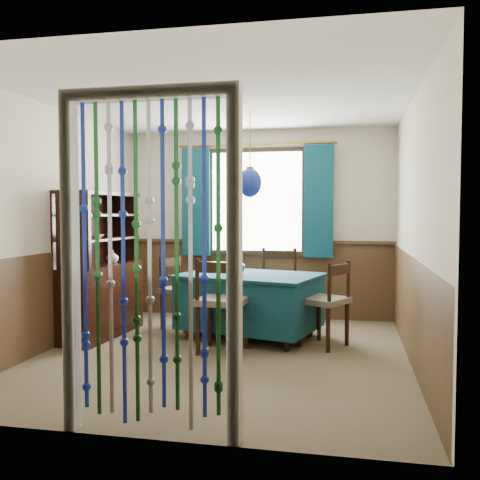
% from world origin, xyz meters
% --- Properties ---
extents(floor, '(4.00, 4.00, 0.00)m').
position_xyz_m(floor, '(0.00, 0.00, 0.00)').
color(floor, brown).
rests_on(floor, ground).
extents(ceiling, '(4.00, 4.00, 0.00)m').
position_xyz_m(ceiling, '(0.00, 0.00, 2.50)').
color(ceiling, silver).
rests_on(ceiling, ground).
extents(wall_back, '(3.60, 0.00, 3.60)m').
position_xyz_m(wall_back, '(0.00, 2.00, 1.25)').
color(wall_back, beige).
rests_on(wall_back, ground).
extents(wall_front, '(3.60, 0.00, 3.60)m').
position_xyz_m(wall_front, '(0.00, -2.00, 1.25)').
color(wall_front, beige).
rests_on(wall_front, ground).
extents(wall_left, '(0.00, 4.00, 4.00)m').
position_xyz_m(wall_left, '(-1.80, 0.00, 1.25)').
color(wall_left, beige).
rests_on(wall_left, ground).
extents(wall_right, '(0.00, 4.00, 4.00)m').
position_xyz_m(wall_right, '(1.80, 0.00, 1.25)').
color(wall_right, beige).
rests_on(wall_right, ground).
extents(wainscot_back, '(3.60, 0.00, 3.60)m').
position_xyz_m(wainscot_back, '(0.00, 1.99, 0.50)').
color(wainscot_back, '#47301B').
rests_on(wainscot_back, ground).
extents(wainscot_front, '(3.60, 0.00, 3.60)m').
position_xyz_m(wainscot_front, '(0.00, -1.99, 0.50)').
color(wainscot_front, '#47301B').
rests_on(wainscot_front, ground).
extents(wainscot_left, '(0.00, 4.00, 4.00)m').
position_xyz_m(wainscot_left, '(-1.79, 0.00, 0.50)').
color(wainscot_left, '#47301B').
rests_on(wainscot_left, ground).
extents(wainscot_right, '(0.00, 4.00, 4.00)m').
position_xyz_m(wainscot_right, '(1.79, 0.00, 0.50)').
color(wainscot_right, '#47301B').
rests_on(wainscot_right, ground).
extents(window, '(1.32, 0.12, 1.42)m').
position_xyz_m(window, '(0.00, 1.95, 1.55)').
color(window, black).
rests_on(window, wall_back).
extents(doorway, '(1.16, 0.12, 2.18)m').
position_xyz_m(doorway, '(0.00, -1.94, 1.05)').
color(doorway, silver).
rests_on(doorway, ground).
extents(dining_table, '(1.71, 1.39, 0.72)m').
position_xyz_m(dining_table, '(0.13, 0.78, 0.42)').
color(dining_table, '#0E3A4A').
rests_on(dining_table, floor).
extents(chair_near, '(0.50, 0.48, 0.96)m').
position_xyz_m(chair_near, '(-0.03, 0.09, 0.51)').
color(chair_near, black).
rests_on(chair_near, floor).
extents(chair_far, '(0.48, 0.45, 0.96)m').
position_xyz_m(chair_far, '(0.35, 1.43, 0.51)').
color(chair_far, black).
rests_on(chair_far, floor).
extents(chair_left, '(0.53, 0.55, 0.88)m').
position_xyz_m(chair_left, '(-0.78, 1.07, 0.47)').
color(chair_left, black).
rests_on(chair_left, floor).
extents(chair_right, '(0.59, 0.60, 0.90)m').
position_xyz_m(chair_right, '(0.98, 0.53, 0.48)').
color(chair_right, black).
rests_on(chair_right, floor).
extents(sideboard, '(0.52, 1.28, 1.64)m').
position_xyz_m(sideboard, '(-1.56, 0.53, 0.57)').
color(sideboard, black).
rests_on(sideboard, floor).
extents(pendant_lamp, '(0.26, 0.26, 0.93)m').
position_xyz_m(pendant_lamp, '(0.13, 0.78, 1.74)').
color(pendant_lamp, olive).
rests_on(pendant_lamp, ceiling).
extents(vase_table, '(0.22, 0.22, 0.18)m').
position_xyz_m(vase_table, '(-0.02, 0.78, 0.81)').
color(vase_table, navy).
rests_on(vase_table, dining_table).
extents(bowl_shelf, '(0.26, 0.26, 0.05)m').
position_xyz_m(bowl_shelf, '(-1.50, 0.27, 1.15)').
color(bowl_shelf, beige).
rests_on(bowl_shelf, sideboard).
extents(vase_sideboard, '(0.20, 0.20, 0.17)m').
position_xyz_m(vase_sideboard, '(-1.50, 0.73, 0.90)').
color(vase_sideboard, beige).
rests_on(vase_sideboard, sideboard).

